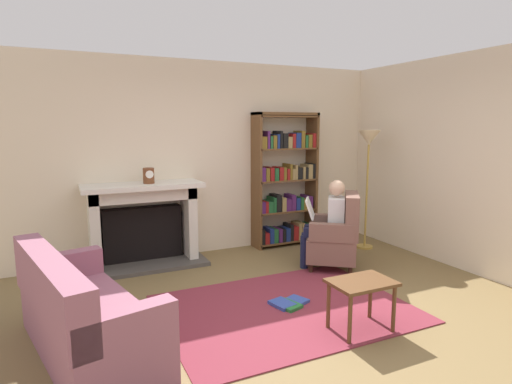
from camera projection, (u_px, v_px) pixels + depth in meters
The scene contains 13 objects.
ground at pixel (301, 322), 3.92m from camera, with size 14.00×14.00×0.00m, color brown.
back_wall at pixel (209, 158), 5.99m from camera, with size 5.60×0.10×2.70m, color beige.
side_wall_right at pixel (417, 159), 5.94m from camera, with size 0.10×5.20×2.70m, color beige.
area_rug at pixel (285, 308), 4.19m from camera, with size 2.40×1.80×0.01m, color maroon.
fireplace at pixel (143, 222), 5.46m from camera, with size 1.53×0.64×1.09m.
mantel_clock at pixel (149, 176), 5.31m from camera, with size 0.14×0.14×0.20m.
bookshelf at pixel (286, 182), 6.33m from camera, with size 0.99×0.32×2.00m.
armchair_reading at pixel (337, 236), 5.35m from camera, with size 0.88×0.88×0.97m.
seated_reader at pixel (328, 220), 5.34m from camera, with size 0.59×0.56×1.14m.
sofa_floral at pixel (82, 317), 3.31m from camera, with size 1.09×1.82×0.85m.
side_table at pixel (362, 289), 3.69m from camera, with size 0.56×0.39×0.47m.
scattered_books at pixel (288, 304), 4.25m from camera, with size 0.42×0.34×0.03m.
floor_lamp at pixel (369, 148), 6.07m from camera, with size 0.32×0.32×1.75m.
Camera 1 is at (-1.95, -3.15, 1.82)m, focal length 29.44 mm.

